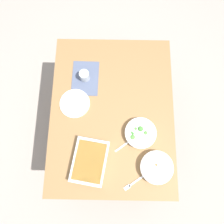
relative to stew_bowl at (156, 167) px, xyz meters
name	(u,v)px	position (x,y,z in m)	size (l,w,h in m)	color
ground_plane	(112,130)	(0.39, 0.30, -0.77)	(6.00, 6.00, 0.00)	#9E9389
dining_table	(112,115)	(0.39, 0.30, -0.12)	(1.20, 0.90, 0.74)	olive
placemat	(85,78)	(0.65, 0.51, -0.03)	(0.28, 0.20, 0.00)	#4C5670
stew_bowl	(156,167)	(0.00, 0.00, 0.00)	(0.22, 0.22, 0.06)	white
broccoli_bowl	(140,133)	(0.23, 0.10, 0.00)	(0.22, 0.22, 0.07)	white
baking_dish	(90,161)	(0.03, 0.45, 0.00)	(0.33, 0.27, 0.06)	silver
drink_cup	(85,76)	(0.65, 0.51, 0.01)	(0.07, 0.07, 0.08)	#B2BCC6
side_plate	(75,103)	(0.44, 0.58, -0.03)	(0.22, 0.22, 0.01)	white
spoon_by_stew	(151,162)	(0.03, 0.03, -0.03)	(0.14, 0.13, 0.01)	silver
spoon_by_broccoli	(128,142)	(0.17, 0.19, -0.03)	(0.12, 0.15, 0.01)	silver
fork_on_table	(133,183)	(-0.10, 0.15, -0.03)	(0.11, 0.16, 0.01)	silver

